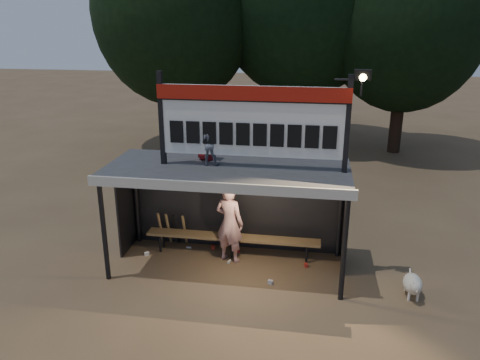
# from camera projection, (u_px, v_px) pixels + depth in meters

# --- Properties ---
(ground) EXTENTS (80.00, 80.00, 0.00)m
(ground) POSITION_uv_depth(u_px,v_px,m) (228.00, 266.00, 10.34)
(ground) COLOR brown
(ground) RESTS_ON ground
(player) EXTENTS (0.77, 0.63, 1.82)m
(player) POSITION_uv_depth(u_px,v_px,m) (230.00, 223.00, 10.34)
(player) COLOR white
(player) RESTS_ON ground
(child_a) EXTENTS (0.45, 0.35, 0.91)m
(child_a) POSITION_uv_depth(u_px,v_px,m) (209.00, 143.00, 9.57)
(child_a) COLOR slate
(child_a) RESTS_ON dugout_shelter
(child_b) EXTENTS (0.55, 0.50, 0.94)m
(child_b) POSITION_uv_depth(u_px,v_px,m) (206.00, 138.00, 9.90)
(child_b) COLOR maroon
(child_b) RESTS_ON dugout_shelter
(dugout_shelter) EXTENTS (5.10, 2.08, 2.32)m
(dugout_shelter) POSITION_uv_depth(u_px,v_px,m) (230.00, 184.00, 9.97)
(dugout_shelter) COLOR #37373A
(dugout_shelter) RESTS_ON ground
(scoreboard_assembly) EXTENTS (4.10, 0.27, 1.99)m
(scoreboard_assembly) POSITION_uv_depth(u_px,v_px,m) (255.00, 119.00, 9.18)
(scoreboard_assembly) COLOR black
(scoreboard_assembly) RESTS_ON dugout_shelter
(bench) EXTENTS (4.00, 0.35, 0.48)m
(bench) POSITION_uv_depth(u_px,v_px,m) (232.00, 238.00, 10.72)
(bench) COLOR olive
(bench) RESTS_ON ground
(tree_left) EXTENTS (6.46, 6.46, 9.27)m
(tree_left) POSITION_uv_depth(u_px,v_px,m) (174.00, 11.00, 18.51)
(tree_left) COLOR black
(tree_left) RESTS_ON ground
(tree_right) EXTENTS (6.08, 6.08, 8.72)m
(tree_right) POSITION_uv_depth(u_px,v_px,m) (407.00, 20.00, 17.71)
(tree_right) COLOR black
(tree_right) RESTS_ON ground
(dog) EXTENTS (0.36, 0.81, 0.49)m
(dog) POSITION_uv_depth(u_px,v_px,m) (413.00, 284.00, 9.12)
(dog) COLOR beige
(dog) RESTS_ON ground
(bats) EXTENTS (0.68, 0.35, 0.84)m
(bats) POSITION_uv_depth(u_px,v_px,m) (172.00, 229.00, 11.20)
(bats) COLOR #977046
(bats) RESTS_ON ground
(litter) EXTENTS (3.76, 1.46, 0.08)m
(litter) POSITION_uv_depth(u_px,v_px,m) (226.00, 258.00, 10.64)
(litter) COLOR #AF2B1E
(litter) RESTS_ON ground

